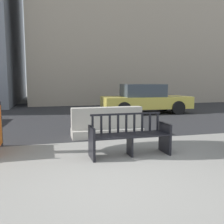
{
  "coord_description": "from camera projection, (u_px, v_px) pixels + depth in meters",
  "views": [
    {
      "loc": [
        -0.96,
        -3.63,
        1.58
      ],
      "look_at": [
        0.71,
        2.75,
        0.75
      ],
      "focal_mm": 40.0,
      "sensor_mm": 36.0,
      "label": 1
    }
  ],
  "objects": [
    {
      "name": "ground_plane",
      "position": [
        113.0,
        182.0,
        3.92
      ],
      "size": [
        200.0,
        200.0,
        0.0
      ],
      "primitive_type": "plane",
      "color": "gray"
    },
    {
      "name": "street_asphalt",
      "position": [
        68.0,
        113.0,
        12.28
      ],
      "size": [
        120.0,
        12.0,
        0.01
      ],
      "primitive_type": "cube",
      "color": "#28282B",
      "rests_on": "ground"
    },
    {
      "name": "street_bench",
      "position": [
        130.0,
        137.0,
        5.28
      ],
      "size": [
        1.7,
        0.57,
        0.88
      ],
      "color": "black",
      "rests_on": "ground"
    },
    {
      "name": "jersey_barrier_centre",
      "position": [
        107.0,
        125.0,
        7.06
      ],
      "size": [
        2.01,
        0.7,
        0.84
      ],
      "color": "#ADA89E",
      "rests_on": "ground"
    },
    {
      "name": "car_taxi_near",
      "position": [
        145.0,
        99.0,
        12.18
      ],
      "size": [
        4.31,
        1.97,
        1.42
      ],
      "color": "#DBC64C",
      "rests_on": "ground"
    }
  ]
}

